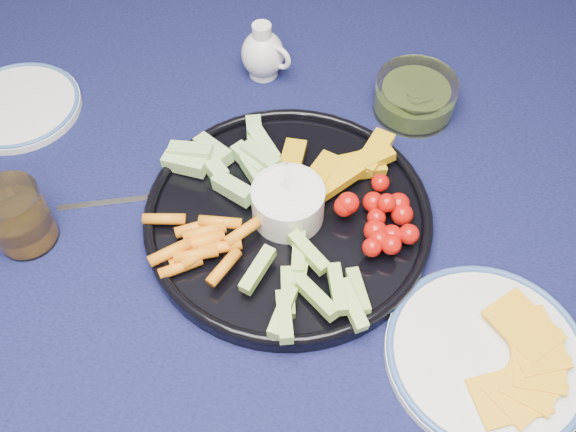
% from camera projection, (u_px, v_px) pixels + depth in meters
% --- Properties ---
extents(dining_table, '(1.67, 1.07, 0.75)m').
position_uv_depth(dining_table, '(272.00, 224.00, 0.95)').
color(dining_table, '#462E17').
rests_on(dining_table, ground).
extents(crudite_platter, '(0.37, 0.37, 0.12)m').
position_uv_depth(crudite_platter, '(286.00, 211.00, 0.83)').
color(crudite_platter, black).
rests_on(crudite_platter, dining_table).
extents(creamer_pitcher, '(0.08, 0.07, 0.09)m').
position_uv_depth(creamer_pitcher, '(263.00, 54.00, 0.98)').
color(creamer_pitcher, white).
rests_on(creamer_pitcher, dining_table).
extents(pickle_bowl, '(0.12, 0.12, 0.06)m').
position_uv_depth(pickle_bowl, '(415.00, 97.00, 0.95)').
color(pickle_bowl, white).
rests_on(pickle_bowl, dining_table).
extents(cheese_plate, '(0.23, 0.23, 0.03)m').
position_uv_depth(cheese_plate, '(488.00, 353.00, 0.72)').
color(cheese_plate, white).
rests_on(cheese_plate, dining_table).
extents(juice_tumbler, '(0.08, 0.08, 0.09)m').
position_uv_depth(juice_tumbler, '(20.00, 220.00, 0.80)').
color(juice_tumbler, white).
rests_on(juice_tumbler, dining_table).
extents(fork_left, '(0.15, 0.07, 0.00)m').
position_uv_depth(fork_left, '(125.00, 201.00, 0.86)').
color(fork_left, white).
rests_on(fork_left, dining_table).
extents(fork_right, '(0.10, 0.12, 0.00)m').
position_uv_depth(fork_right, '(467.00, 422.00, 0.69)').
color(fork_right, white).
rests_on(fork_right, dining_table).
extents(side_plate_extra, '(0.19, 0.19, 0.02)m').
position_uv_depth(side_plate_extra, '(18.00, 106.00, 0.96)').
color(side_plate_extra, white).
rests_on(side_plate_extra, dining_table).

